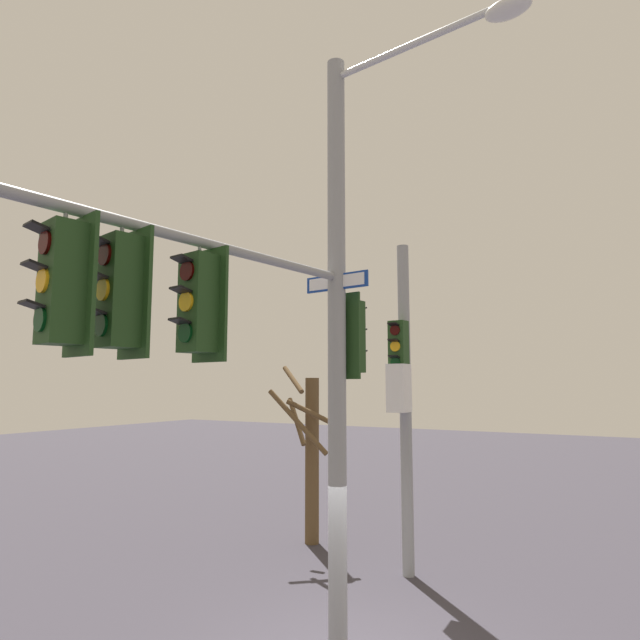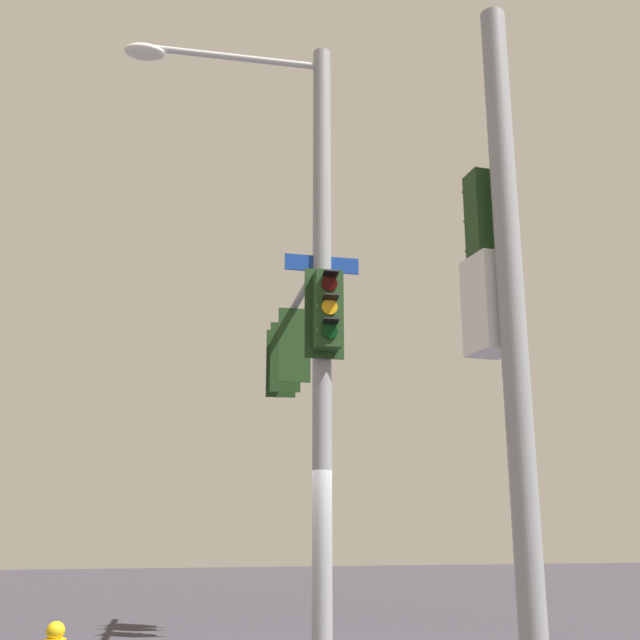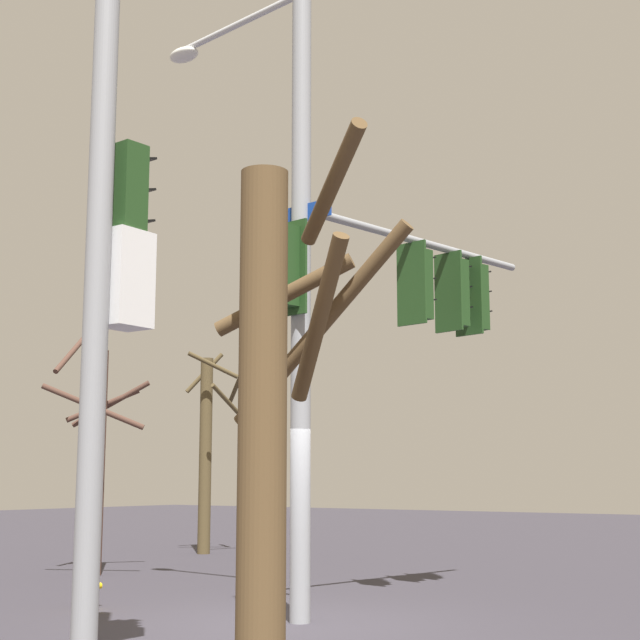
{
  "view_description": "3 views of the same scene",
  "coord_description": "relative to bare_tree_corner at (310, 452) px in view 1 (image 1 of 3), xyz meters",
  "views": [
    {
      "loc": [
        -7.24,
        -3.63,
        3.93
      ],
      "look_at": [
        0.03,
        0.47,
        4.94
      ],
      "focal_mm": 30.3,
      "sensor_mm": 36.0,
      "label": 1
    },
    {
      "loc": [
        10.16,
        -3.71,
        1.58
      ],
      "look_at": [
        -0.32,
        0.09,
        4.66
      ],
      "focal_mm": 44.94,
      "sensor_mm": 36.0,
      "label": 2
    },
    {
      "loc": [
        10.35,
        7.79,
        1.86
      ],
      "look_at": [
        -0.68,
        0.04,
        4.04
      ],
      "focal_mm": 54.68,
      "sensor_mm": 36.0,
      "label": 3
    }
  ],
  "objects": [
    {
      "name": "main_signal_pole_assembly",
      "position": [
        -6.18,
        -3.3,
        2.65
      ],
      "size": [
        5.92,
        3.88,
        8.99
      ],
      "rotation": [
        0.0,
        0.0,
        2.99
      ],
      "color": "gray",
      "rests_on": "ground"
    },
    {
      "name": "bare_tree_corner",
      "position": [
        0.0,
        0.0,
        0.0
      ],
      "size": [
        1.07,
        1.68,
        4.43
      ],
      "color": "brown",
      "rests_on": "ground"
    },
    {
      "name": "secondary_pole_assembly",
      "position": [
        -1.07,
        -2.92,
        1.55
      ],
      "size": [
        0.8,
        0.39,
        7.01
      ],
      "rotation": [
        0.0,
        0.0,
        3.14
      ],
      "color": "gray",
      "rests_on": "ground"
    }
  ]
}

